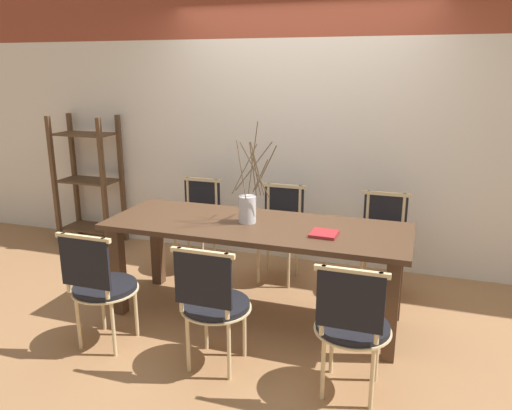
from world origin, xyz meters
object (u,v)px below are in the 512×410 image
chair_far_center (382,240)px  vase_centerpiece (248,206)px  chair_near_center (352,323)px  book_stack (324,234)px  dining_table (256,238)px  shelving_rack (88,181)px

chair_far_center → vase_centerpiece: vase_centerpiece is taller
chair_near_center → vase_centerpiece: vase_centerpiece is taller
chair_far_center → book_stack: bearing=68.1°
vase_centerpiece → book_stack: vase_centerpiece is taller
dining_table → chair_far_center: chair_far_center is taller
dining_table → book_stack: bearing=-9.9°
chair_far_center → chair_near_center: bearing=88.6°
chair_near_center → book_stack: 0.80m
shelving_rack → dining_table: bearing=-24.6°
dining_table → shelving_rack: (-2.31, 1.06, 0.05)m
chair_far_center → vase_centerpiece: size_ratio=1.13×
chair_far_center → shelving_rack: (-3.20, 0.29, 0.23)m
dining_table → chair_near_center: 1.16m
chair_far_center → book_stack: (-0.35, -0.87, 0.30)m
book_stack → shelving_rack: (-2.86, 1.15, -0.07)m
vase_centerpiece → shelving_rack: bearing=155.1°
chair_near_center → book_stack: bearing=114.6°
chair_near_center → shelving_rack: shelving_rack is taller
chair_near_center → chair_far_center: (0.04, 1.54, 0.00)m
vase_centerpiece → book_stack: size_ratio=3.86×
shelving_rack → chair_near_center: bearing=-30.0°
shelving_rack → book_stack: bearing=-22.0°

